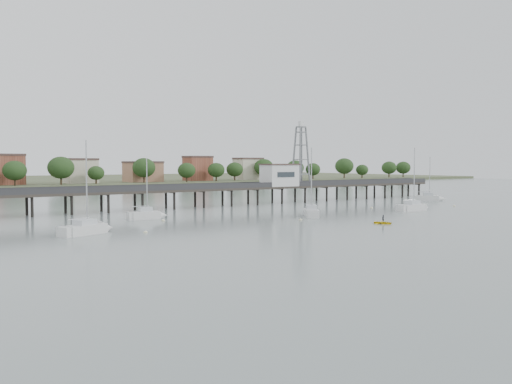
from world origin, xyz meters
TOP-DOWN VIEW (x-y plane):
  - ground_plane at (0.00, 0.00)m, footprint 500.00×500.00m
  - pier at (0.00, 60.00)m, footprint 150.00×5.00m
  - pier_building at (25.00, 60.00)m, footprint 8.40×5.40m
  - lattice_tower at (31.50, 60.00)m, footprint 3.20×3.20m
  - sailboat_d at (35.16, 28.13)m, footprint 8.01×2.41m
  - sailboat_e at (61.83, 45.01)m, footprint 6.41×6.23m
  - sailboat_c at (10.46, 31.67)m, footprint 6.43×7.63m
  - sailboat_b at (-15.53, 43.41)m, footprint 6.54×2.29m
  - sailboat_a at (-30.48, 29.36)m, footprint 8.32×5.36m
  - yellow_dinghy at (11.03, 15.01)m, footprint 2.12×1.46m
  - dinghy_occupant at (11.03, 15.01)m, footprint 0.55×1.20m
  - mooring_buoys at (2.03, 31.48)m, footprint 86.31×13.40m
  - far_shore at (0.36, 239.58)m, footprint 500.00×170.00m

SIDE VIEW (x-z plane):
  - ground_plane at x=0.00m, z-range 0.00..0.00m
  - yellow_dinghy at x=11.03m, z-range -1.45..1.45m
  - dinghy_occupant at x=11.03m, z-range -0.14..0.14m
  - mooring_buoys at x=2.03m, z-range -0.12..0.28m
  - sailboat_a at x=-30.48m, z-range -6.02..7.30m
  - sailboat_d at x=35.16m, z-range -5.97..7.25m
  - sailboat_c at x=10.46m, z-range -5.81..7.10m
  - sailboat_e at x=61.83m, z-range -5.14..6.44m
  - sailboat_b at x=-15.53m, z-range -4.74..6.06m
  - far_shore at x=0.36m, z-range -4.25..6.15m
  - pier at x=0.00m, z-range 1.04..6.54m
  - pier_building at x=25.00m, z-range 4.02..9.32m
  - lattice_tower at x=31.50m, z-range 3.35..18.85m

